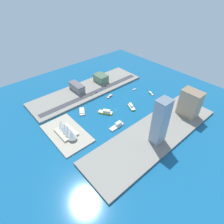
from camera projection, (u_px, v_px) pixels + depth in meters
name	position (u px, v px, depth m)	size (l,w,h in m)	color
ground_plane	(116.00, 109.00, 330.89)	(440.00, 440.00, 0.00)	#145684
quay_west	(154.00, 134.00, 278.71)	(70.00, 240.00, 3.52)	gray
quay_east	(88.00, 90.00, 380.91)	(70.00, 240.00, 3.52)	gray
peninsula_point	(67.00, 133.00, 281.75)	(83.47, 49.05, 2.00)	#A89E89
road_strip	(93.00, 93.00, 368.29)	(11.93, 228.00, 0.15)	#38383D
ferry_green_doubledeck	(131.00, 107.00, 333.93)	(22.73, 15.18, 6.02)	#2D8C4C
patrol_launch_navy	(151.00, 93.00, 371.53)	(15.49, 8.10, 2.99)	#1E284C
ferry_yellow_fast	(106.00, 112.00, 320.65)	(24.91, 20.48, 7.12)	yellow
barge_flat_brown	(82.00, 111.00, 324.08)	(24.21, 19.34, 3.48)	brown
sailboat_small_white	(134.00, 89.00, 384.04)	(3.75, 8.75, 12.36)	white
ferry_white_commuter	(117.00, 125.00, 293.70)	(9.14, 27.50, 7.33)	silver
tugboat_red	(110.00, 96.00, 362.48)	(6.03, 15.58, 3.84)	red
apartment_midrise_tan	(190.00, 103.00, 301.07)	(33.02, 22.39, 45.09)	tan
warehouse_low_gray	(77.00, 87.00, 371.59)	(38.74, 15.67, 14.66)	gray
tower_tall_glass	(160.00, 122.00, 245.52)	(16.16, 19.91, 70.30)	#8C9EB2
terminal_long_green	(101.00, 78.00, 401.07)	(30.53, 21.98, 15.42)	slate
hatchback_blue	(96.00, 92.00, 367.93)	(1.94, 4.28, 1.46)	black
pickup_red	(81.00, 97.00, 355.06)	(1.88, 4.82, 1.50)	black
taxi_yellow_cab	(92.00, 94.00, 362.16)	(2.03, 4.52, 1.57)	black
van_white	(116.00, 83.00, 397.46)	(1.94, 4.87, 1.64)	black
suv_black	(105.00, 86.00, 388.43)	(1.96, 4.83, 1.65)	black
traffic_light_waterfront	(91.00, 94.00, 356.33)	(0.36, 0.36, 6.50)	black
opera_landmark	(67.00, 130.00, 274.23)	(44.69, 24.36, 19.99)	#BCAD93
park_tree_cluster	(157.00, 131.00, 274.23)	(12.66, 19.97, 8.32)	brown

